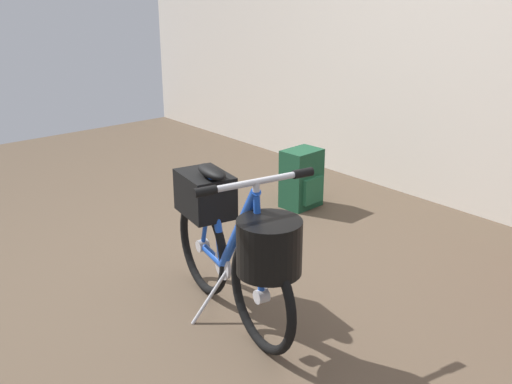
{
  "coord_description": "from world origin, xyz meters",
  "views": [
    {
      "loc": [
        2.01,
        -1.33,
        1.49
      ],
      "look_at": [
        0.04,
        0.34,
        0.55
      ],
      "focal_mm": 41.95,
      "sensor_mm": 36.0,
      "label": 1
    }
  ],
  "objects": [
    {
      "name": "backpack_on_floor",
      "position": [
        -0.7,
        1.38,
        0.2
      ],
      "size": [
        0.23,
        0.27,
        0.4
      ],
      "color": "#19472D",
      "rests_on": "ground_plane"
    },
    {
      "name": "ground_plane",
      "position": [
        0.0,
        0.0,
        0.0
      ],
      "size": [
        7.34,
        7.34,
        0.0
      ],
      "primitive_type": "plane",
      "color": "brown"
    },
    {
      "name": "folding_bike_foreground",
      "position": [
        0.14,
        0.13,
        0.4
      ],
      "size": [
        1.05,
        0.53,
        0.75
      ],
      "color": "black",
      "rests_on": "ground_plane"
    }
  ]
}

